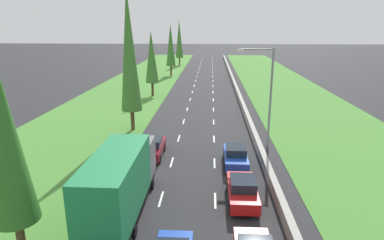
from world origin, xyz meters
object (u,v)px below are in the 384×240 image
poplar_tree_fourth (171,45)px  maroon_sedan_left_lane_third (152,147)px  poplar_tree_second (129,51)px  poplar_tree_fifth (179,39)px  poplar_tree_nearest (4,137)px  green_box_truck_left_lane (121,182)px  poplar_tree_third (152,57)px  street_light_mast (267,91)px  red_sedan_right_lane (242,190)px  blue_sedan_right_lane (236,156)px

poplar_tree_fourth → maroon_sedan_left_lane_third: bearing=-85.2°
poplar_tree_second → poplar_tree_fourth: poplar_tree_second is taller
poplar_tree_fifth → poplar_tree_second: bearing=-89.4°
poplar_tree_nearest → poplar_tree_second: (0.50, 20.66, 2.12)m
green_box_truck_left_lane → poplar_tree_third: (-4.16, 34.40, 3.92)m
maroon_sedan_left_lane_third → poplar_tree_second: bearing=114.7°
poplar_tree_nearest → poplar_tree_fourth: bearing=90.1°
poplar_tree_fifth → street_light_mast: 65.87m
poplar_tree_third → street_light_mast: poplar_tree_third is taller
maroon_sedan_left_lane_third → red_sedan_right_lane: same height
street_light_mast → poplar_tree_nearest: bearing=-130.3°
poplar_tree_second → poplar_tree_fourth: 40.22m
red_sedan_right_lane → poplar_tree_fourth: bearing=101.4°
blue_sedan_right_lane → poplar_tree_nearest: bearing=-132.6°
poplar_tree_third → street_light_mast: (14.18, -22.21, -0.87)m
green_box_truck_left_lane → poplar_tree_fourth: 57.12m
poplar_tree_second → poplar_tree_fourth: size_ratio=1.30×
red_sedan_right_lane → poplar_tree_fifth: 75.56m
poplar_tree_nearest → street_light_mast: size_ratio=1.14×
maroon_sedan_left_lane_third → blue_sedan_right_lane: size_ratio=1.00×
green_box_truck_left_lane → poplar_tree_nearest: poplar_tree_nearest is taller
red_sedan_right_lane → poplar_tree_fifth: bearing=98.4°
poplar_tree_third → poplar_tree_fifth: bearing=89.6°
poplar_tree_fourth → poplar_tree_second: bearing=-89.1°
green_box_truck_left_lane → poplar_tree_nearest: 6.80m
green_box_truck_left_lane → maroon_sedan_left_lane_third: size_ratio=2.09×
green_box_truck_left_lane → maroon_sedan_left_lane_third: green_box_truck_left_lane is taller
poplar_tree_nearest → poplar_tree_fifth: (-0.11, 80.59, 0.94)m
poplar_tree_nearest → poplar_tree_third: poplar_tree_nearest is taller
poplar_tree_nearest → poplar_tree_fifth: bearing=90.1°
poplar_tree_fourth → street_light_mast: size_ratio=1.24×
maroon_sedan_left_lane_third → poplar_tree_second: poplar_tree_second is taller
red_sedan_right_lane → street_light_mast: bearing=74.1°
blue_sedan_right_lane → poplar_tree_fifth: size_ratio=0.37×
poplar_tree_second → poplar_tree_third: bearing=93.0°
poplar_tree_nearest → poplar_tree_second: size_ratio=0.71×
maroon_sedan_left_lane_third → poplar_tree_second: size_ratio=0.31×
maroon_sedan_left_lane_third → poplar_tree_nearest: bearing=-106.3°
green_box_truck_left_lane → red_sedan_right_lane: (7.14, 2.08, -1.37)m
poplar_tree_fifth → poplar_tree_fourth: bearing=-90.1°
red_sedan_right_lane → poplar_tree_fifth: (-10.99, 74.49, 6.33)m
poplar_tree_second → poplar_tree_fifth: 59.95m
red_sedan_right_lane → blue_sedan_right_lane: same height
blue_sedan_right_lane → poplar_tree_fifth: (-10.95, 68.79, 6.33)m
red_sedan_right_lane → maroon_sedan_left_lane_third: bearing=134.1°
poplar_tree_nearest → blue_sedan_right_lane: bearing=47.4°
street_light_mast → poplar_tree_third: bearing=122.6°
poplar_tree_nearest → poplar_tree_fifth: 80.59m
green_box_truck_left_lane → street_light_mast: 16.07m
poplar_tree_nearest → poplar_tree_fourth: size_ratio=0.92×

